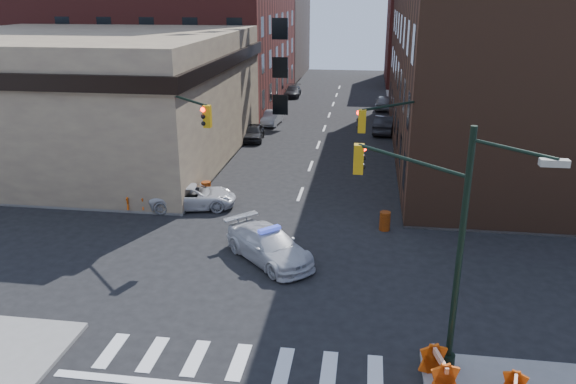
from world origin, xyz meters
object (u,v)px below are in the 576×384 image
(barrel_bank, at_px, (206,190))
(pickup, at_px, (193,196))
(pedestrian_a, at_px, (143,188))
(police_car, at_px, (269,245))
(barrel_road, at_px, (385,221))
(parked_car_wnear, at_px, (254,133))
(parked_car_wfar, at_px, (272,118))
(pedestrian_b, at_px, (124,176))
(barricade_nw_a, at_px, (137,202))
(parked_car_enear, at_px, (384,124))

(barrel_bank, bearing_deg, pickup, -100.55)
(barrel_bank, bearing_deg, pedestrian_a, -150.14)
(police_car, height_order, barrel_road, police_car)
(parked_car_wnear, relative_size, parked_car_wfar, 0.99)
(pickup, xyz_separation_m, pedestrian_a, (-2.90, -0.23, 0.42))
(police_car, distance_m, pedestrian_b, 12.87)
(barricade_nw_a, bearing_deg, barrel_bank, 32.66)
(barricade_nw_a, bearing_deg, barrel_road, -10.03)
(pedestrian_a, relative_size, barrel_road, 1.91)
(pickup, height_order, barrel_bank, pickup)
(barrel_bank, xyz_separation_m, barricade_nw_a, (-3.23, -2.73, 0.06))
(police_car, height_order, parked_car_enear, parked_car_enear)
(pedestrian_a, bearing_deg, barrel_road, 9.83)
(police_car, bearing_deg, pickup, 87.97)
(pickup, relative_size, parked_car_wfar, 1.24)
(parked_car_wfar, bearing_deg, barricade_nw_a, -94.71)
(pickup, height_order, parked_car_enear, parked_car_enear)
(pickup, bearing_deg, parked_car_enear, -41.46)
(pickup, height_order, parked_car_wfar, pickup)
(parked_car_wfar, relative_size, parked_car_enear, 0.83)
(barrel_bank, bearing_deg, barricade_nw_a, -139.79)
(barrel_bank, distance_m, barricade_nw_a, 4.23)
(police_car, xyz_separation_m, barricade_nw_a, (-8.40, 4.91, -0.17))
(parked_car_wfar, distance_m, pedestrian_b, 21.10)
(parked_car_enear, distance_m, pedestrian_a, 24.74)
(pickup, distance_m, barricade_nw_a, 3.14)
(pickup, distance_m, pedestrian_a, 2.94)
(parked_car_enear, bearing_deg, pedestrian_a, 61.93)
(parked_car_wnear, xyz_separation_m, pedestrian_b, (-5.13, -14.19, 0.50))
(pedestrian_a, bearing_deg, parked_car_enear, 71.43)
(parked_car_wnear, bearing_deg, parked_car_enear, 16.23)
(parked_car_enear, height_order, pedestrian_a, pedestrian_a)
(parked_car_wfar, bearing_deg, pedestrian_b, -101.03)
(parked_car_enear, bearing_deg, parked_car_wnear, 27.99)
(parked_car_wnear, relative_size, barrel_road, 3.92)
(parked_car_wfar, distance_m, barrel_road, 25.74)
(parked_car_enear, bearing_deg, police_car, 84.28)
(pedestrian_a, relative_size, pedestrian_b, 0.94)
(parked_car_wfar, relative_size, barrel_bank, 3.80)
(pickup, height_order, barrel_road, pickup)
(pedestrian_a, xyz_separation_m, barrel_bank, (3.20, 1.84, -0.58))
(barricade_nw_a, bearing_deg, parked_car_wfar, 73.25)
(barricade_nw_a, bearing_deg, pedestrian_b, 116.47)
(police_car, relative_size, barricade_nw_a, 4.52)
(police_car, distance_m, barricade_nw_a, 9.73)
(police_car, height_order, pickup, police_car)
(barrel_bank, bearing_deg, parked_car_enear, 59.63)
(parked_car_wfar, relative_size, barricade_nw_a, 3.43)
(pedestrian_a, bearing_deg, barrel_bank, 45.90)
(pedestrian_b, bearing_deg, pickup, -36.71)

